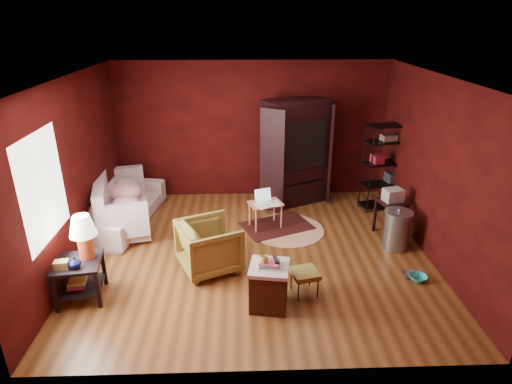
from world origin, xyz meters
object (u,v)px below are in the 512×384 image
Objects in this scene: side_table at (81,250)px; wire_shelving at (386,163)px; laptop_desk at (265,205)px; armchair at (209,244)px; hamper at (269,285)px; sofa at (122,201)px; tv_armoire at (295,151)px.

wire_shelving reaches higher than side_table.
armchair is at bearing -143.85° from laptop_desk.
hamper is at bearing -161.85° from armchair.
sofa is 1.91× the size of side_table.
laptop_desk is at bearing -57.95° from armchair.
sofa is 2.35m from armchair.
side_table is 4.50m from tv_armoire.
armchair is 1.79m from side_table.
laptop_desk is (2.62, -0.26, -0.01)m from sofa.
wire_shelving reaches higher than sofa.
sofa is 5.05m from wire_shelving.
side_table is at bearing 86.55° from armchair.
sofa is at bearing 170.17° from tv_armoire.
tv_armoire is at bearing 154.63° from wire_shelving.
armchair is at bearing 131.82° from hamper.
side_table is 0.70× the size of wire_shelving.
armchair is 3.95m from wire_shelving.
sofa is at bearing 172.80° from wire_shelving.
wire_shelving is (5.00, 0.50, 0.50)m from sofa.
tv_armoire is (1.57, 2.49, 0.67)m from armchair.
sofa is at bearing 91.15° from side_table.
tv_armoire reaches higher than armchair.
hamper is 0.41× the size of wire_shelving.
side_table is 2.55m from hamper.
laptop_desk is (2.58, 1.96, -0.28)m from side_table.
side_table reaches higher than sofa.
laptop_desk is at bearing -86.96° from sofa.
side_table is (-1.66, -0.61, 0.29)m from armchair.
wire_shelving is (4.96, 2.72, 0.23)m from side_table.
sofa is at bearing 22.89° from armchair.
armchair reaches higher than laptop_desk.
sofa is 2.67× the size of armchair.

